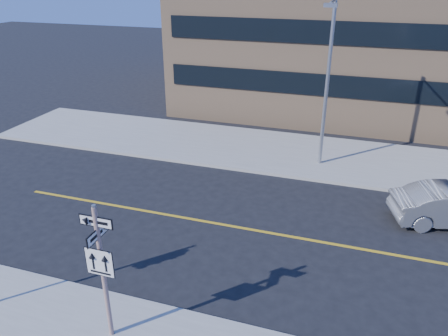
% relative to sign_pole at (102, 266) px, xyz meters
% --- Properties ---
extents(ground, '(120.00, 120.00, 0.00)m').
position_rel_sign_pole_xyz_m(ground, '(0.00, 2.51, -2.44)').
color(ground, black).
rests_on(ground, ground).
extents(sign_pole, '(0.92, 0.92, 4.06)m').
position_rel_sign_pole_xyz_m(sign_pole, '(0.00, 0.00, 0.00)').
color(sign_pole, beige).
rests_on(sign_pole, near_sidewalk).
extents(streetlight_a, '(0.55, 2.25, 8.00)m').
position_rel_sign_pole_xyz_m(streetlight_a, '(4.00, 13.27, 2.32)').
color(streetlight_a, gray).
rests_on(streetlight_a, far_sidewalk).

